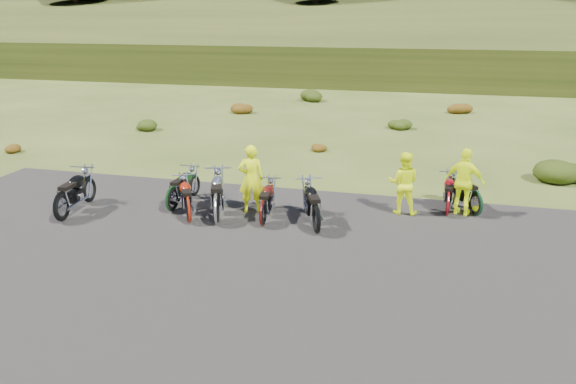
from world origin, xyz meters
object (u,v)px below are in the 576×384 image
(person_middle, at_px, (251,180))
(motorcycle_3, at_px, (217,225))
(motorcycle_0, at_px, (64,222))
(motorcycle_7, at_px, (474,216))

(person_middle, bearing_deg, motorcycle_3, 43.90)
(motorcycle_0, height_order, person_middle, person_middle)
(motorcycle_0, bearing_deg, motorcycle_3, -84.68)
(person_middle, bearing_deg, motorcycle_7, 173.87)
(motorcycle_0, height_order, motorcycle_3, motorcycle_3)
(motorcycle_0, distance_m, motorcycle_7, 11.14)
(motorcycle_0, xyz_separation_m, motorcycle_7, (10.68, 3.17, 0.00))
(motorcycle_7, height_order, person_middle, person_middle)
(motorcycle_0, bearing_deg, motorcycle_7, -79.54)
(motorcycle_0, bearing_deg, person_middle, -73.46)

